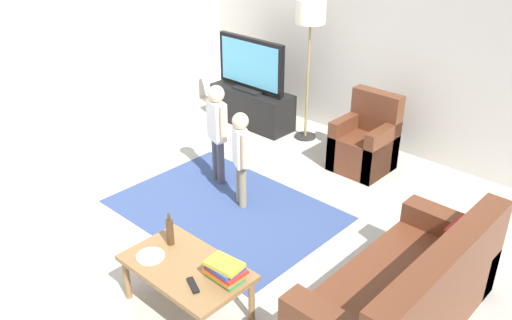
% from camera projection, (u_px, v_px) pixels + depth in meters
% --- Properties ---
extents(ground, '(7.80, 7.80, 0.00)m').
position_uv_depth(ground, '(212.00, 243.00, 5.09)').
color(ground, '#B2ADA3').
extents(wall_back, '(6.00, 0.12, 2.70)m').
position_uv_depth(wall_back, '(394.00, 39.00, 6.42)').
color(wall_back, silver).
rests_on(wall_back, ground).
extents(wall_left, '(0.12, 6.00, 2.70)m').
position_uv_depth(wall_left, '(31.00, 43.00, 6.29)').
color(wall_left, silver).
rests_on(wall_left, ground).
extents(area_rug, '(2.20, 1.60, 0.01)m').
position_uv_depth(area_rug, '(225.00, 209.00, 5.60)').
color(area_rug, '#33477A').
rests_on(area_rug, ground).
extents(tv_stand, '(1.20, 0.44, 0.50)m').
position_uv_depth(tv_stand, '(252.00, 107.00, 7.47)').
color(tv_stand, black).
rests_on(tv_stand, ground).
extents(tv, '(1.10, 0.28, 0.71)m').
position_uv_depth(tv, '(251.00, 65.00, 7.18)').
color(tv, black).
rests_on(tv, tv_stand).
extents(couch, '(0.80, 1.80, 0.86)m').
position_uv_depth(couch, '(408.00, 300.00, 3.98)').
color(couch, brown).
rests_on(couch, ground).
extents(armchair, '(0.60, 0.60, 0.90)m').
position_uv_depth(armchair, '(366.00, 144.00, 6.30)').
color(armchair, brown).
rests_on(armchair, ground).
extents(floor_lamp, '(0.36, 0.36, 1.78)m').
position_uv_depth(floor_lamp, '(310.00, 19.00, 6.48)').
color(floor_lamp, '#262626').
rests_on(floor_lamp, ground).
extents(child_near_tv, '(0.36, 0.20, 1.13)m').
position_uv_depth(child_near_tv, '(217.00, 125.00, 5.84)').
color(child_near_tv, '#4C4C59').
rests_on(child_near_tv, ground).
extents(child_center, '(0.31, 0.22, 1.03)m').
position_uv_depth(child_center, '(241.00, 151.00, 5.42)').
color(child_center, gray).
rests_on(child_center, ground).
extents(coffee_table, '(1.00, 0.60, 0.42)m').
position_uv_depth(coffee_table, '(186.00, 271.00, 4.15)').
color(coffee_table, olive).
rests_on(coffee_table, ground).
extents(book_stack, '(0.29, 0.21, 0.15)m').
position_uv_depth(book_stack, '(225.00, 270.00, 3.96)').
color(book_stack, '#388C4C').
rests_on(book_stack, coffee_table).
extents(bottle, '(0.06, 0.06, 0.28)m').
position_uv_depth(bottle, '(170.00, 232.00, 4.32)').
color(bottle, '#4C3319').
rests_on(bottle, coffee_table).
extents(tv_remote, '(0.17, 0.11, 0.02)m').
position_uv_depth(tv_remote, '(193.00, 285.00, 3.91)').
color(tv_remote, black).
rests_on(tv_remote, coffee_table).
extents(plate, '(0.22, 0.22, 0.02)m').
position_uv_depth(plate, '(150.00, 256.00, 4.22)').
color(plate, white).
rests_on(plate, coffee_table).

